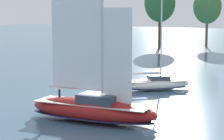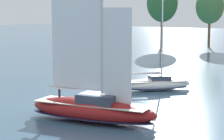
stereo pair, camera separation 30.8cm
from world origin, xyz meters
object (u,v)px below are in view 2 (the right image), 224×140
at_px(sailboat_main, 92,107).
at_px(tree_shore_left, 162,3).
at_px(tree_shore_right, 210,7).
at_px(sailboat_moored_mid_channel, 156,84).

bearing_deg(sailboat_main, tree_shore_left, 113.09).
relative_size(tree_shore_left, sailboat_main, 1.00).
height_order(tree_shore_right, sailboat_main, sailboat_main).
xyz_separation_m(tree_shore_left, sailboat_moored_mid_channel, (27.62, -54.55, -10.45)).
distance_m(tree_shore_right, sailboat_main, 82.34).
bearing_deg(tree_shore_left, tree_shore_right, 43.03).
xyz_separation_m(tree_shore_left, tree_shore_right, (9.26, 8.64, -0.86)).
distance_m(tree_shore_right, sailboat_moored_mid_channel, 66.50).
distance_m(tree_shore_left, sailboat_main, 77.29).
height_order(sailboat_main, sailboat_moored_mid_channel, sailboat_main).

